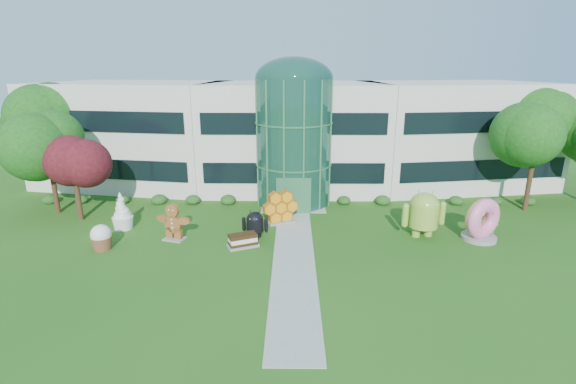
# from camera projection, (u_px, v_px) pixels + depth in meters

# --- Properties ---
(ground) EXTENTS (140.00, 140.00, 0.00)m
(ground) POSITION_uv_depth(u_px,v_px,m) (294.00, 268.00, 23.06)
(ground) COLOR #215114
(ground) RESTS_ON ground
(building) EXTENTS (46.00, 15.00, 9.30)m
(building) POSITION_uv_depth(u_px,v_px,m) (294.00, 134.00, 38.94)
(building) COLOR beige
(building) RESTS_ON ground
(atrium) EXTENTS (6.00, 6.00, 9.80)m
(atrium) POSITION_uv_depth(u_px,v_px,m) (294.00, 143.00, 33.13)
(atrium) COLOR #194738
(atrium) RESTS_ON ground
(walkway) EXTENTS (2.40, 20.00, 0.04)m
(walkway) POSITION_uv_depth(u_px,v_px,m) (294.00, 252.00, 24.97)
(walkway) COLOR #9E9E93
(walkway) RESTS_ON ground
(tree_red) EXTENTS (4.00, 4.00, 6.00)m
(tree_red) POSITION_uv_depth(u_px,v_px,m) (75.00, 180.00, 29.53)
(tree_red) COLOR #3F0C14
(tree_red) RESTS_ON ground
(trees_backdrop) EXTENTS (52.00, 8.00, 8.40)m
(trees_backdrop) POSITION_uv_depth(u_px,v_px,m) (294.00, 149.00, 34.29)
(trees_backdrop) COLOR #174611
(trees_backdrop) RESTS_ON ground
(android_green) EXTENTS (3.35, 2.51, 3.47)m
(android_green) POSITION_uv_depth(u_px,v_px,m) (424.00, 211.00, 26.96)
(android_green) COLOR #8BB339
(android_green) RESTS_ON ground
(android_black) EXTENTS (1.88, 1.36, 2.01)m
(android_black) POSITION_uv_depth(u_px,v_px,m) (255.00, 222.00, 27.04)
(android_black) COLOR black
(android_black) RESTS_ON ground
(donut) EXTENTS (3.01, 2.41, 2.83)m
(donut) POSITION_uv_depth(u_px,v_px,m) (481.00, 219.00, 26.51)
(donut) COLOR #E858A4
(donut) RESTS_ON ground
(gingerbread) EXTENTS (2.83, 1.76, 2.44)m
(gingerbread) POSITION_uv_depth(u_px,v_px,m) (173.00, 222.00, 26.54)
(gingerbread) COLOR brown
(gingerbread) RESTS_ON ground
(ice_cream_sandwich) EXTENTS (2.09, 1.61, 0.83)m
(ice_cream_sandwich) POSITION_uv_depth(u_px,v_px,m) (243.00, 240.00, 25.70)
(ice_cream_sandwich) COLOR black
(ice_cream_sandwich) RESTS_ON ground
(honeycomb) EXTENTS (2.92, 2.00, 2.17)m
(honeycomb) POSITION_uv_depth(u_px,v_px,m) (281.00, 209.00, 29.42)
(honeycomb) COLOR orange
(honeycomb) RESTS_ON ground
(froyo) EXTENTS (1.86, 1.86, 2.59)m
(froyo) POSITION_uv_depth(u_px,v_px,m) (122.00, 211.00, 28.33)
(froyo) COLOR white
(froyo) RESTS_ON ground
(cupcake) EXTENTS (1.60, 1.60, 1.59)m
(cupcake) POSITION_uv_depth(u_px,v_px,m) (101.00, 237.00, 25.26)
(cupcake) COLOR white
(cupcake) RESTS_ON ground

